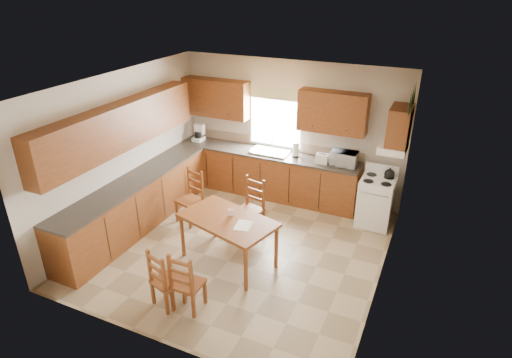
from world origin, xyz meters
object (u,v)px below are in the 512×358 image
at_px(dining_table, 228,240).
at_px(chair_far_left, 189,197).
at_px(chair_near_right, 167,277).
at_px(chair_far_right, 250,207).
at_px(chair_near_left, 188,280).
at_px(stove, 376,202).
at_px(microwave, 344,158).

distance_m(dining_table, chair_far_left, 1.45).
bearing_deg(chair_near_right, chair_far_right, -78.55).
distance_m(dining_table, chair_near_right, 1.23).
bearing_deg(chair_near_left, chair_far_left, -59.15).
height_order(chair_near_right, chair_far_left, chair_far_left).
xyz_separation_m(chair_near_left, chair_far_right, (-0.06, 2.06, 0.04)).
relative_size(chair_near_right, chair_far_left, 0.89).
bearing_deg(chair_far_left, chair_near_right, -49.29).
bearing_deg(stove, chair_near_right, -122.38).
bearing_deg(chair_far_left, stove, 39.36).
height_order(chair_near_left, chair_near_right, chair_near_left).
bearing_deg(microwave, chair_near_right, -112.84).
bearing_deg(chair_far_left, chair_near_left, -41.97).
relative_size(microwave, chair_far_right, 0.46).
relative_size(microwave, chair_near_left, 0.49).
bearing_deg(chair_far_right, chair_near_left, -77.05).
height_order(chair_far_left, chair_far_right, chair_far_left).
bearing_deg(chair_near_left, chair_near_right, 9.90).
distance_m(dining_table, chair_far_right, 0.93).
distance_m(chair_near_right, chair_far_right, 2.13).
bearing_deg(dining_table, chair_near_left, -74.80).
bearing_deg(dining_table, chair_near_right, -88.55).
height_order(chair_near_left, chair_far_right, chair_far_right).
bearing_deg(chair_far_left, dining_table, -17.14).
height_order(microwave, dining_table, microwave).
relative_size(stove, dining_table, 0.60).
bearing_deg(microwave, chair_far_left, -146.85).
xyz_separation_m(stove, chair_near_right, (-2.16, -3.30, 0.01)).
height_order(microwave, chair_near_left, microwave).
distance_m(dining_table, chair_near_left, 1.14).
bearing_deg(chair_near_left, stove, -120.88).
bearing_deg(chair_near_right, stove, -105.53).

